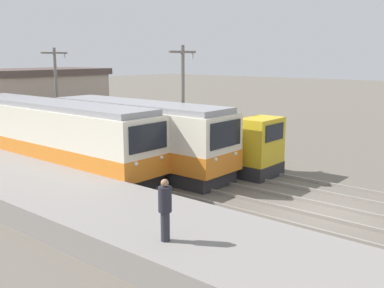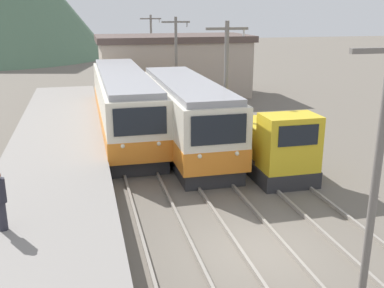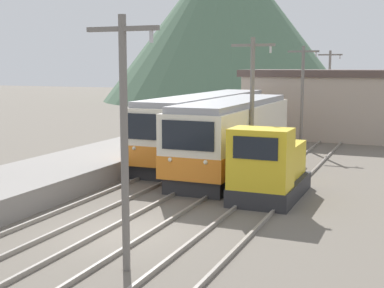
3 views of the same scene
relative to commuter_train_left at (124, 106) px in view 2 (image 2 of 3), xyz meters
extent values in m
plane|color=#665E54|center=(2.60, -14.32, -1.70)|extent=(200.00, 200.00, 0.00)
cube|color=gray|center=(-3.65, -14.32, -1.25)|extent=(4.50, 54.00, 0.91)
cube|color=gray|center=(-0.72, -14.32, -1.63)|extent=(0.10, 60.00, 0.14)
cube|color=gray|center=(0.72, -14.32, -1.63)|extent=(0.10, 60.00, 0.14)
cube|color=gray|center=(2.08, -14.32, -1.63)|extent=(0.10, 60.00, 0.14)
cube|color=gray|center=(3.52, -14.32, -1.63)|extent=(0.10, 60.00, 0.14)
cube|color=gray|center=(5.08, -14.32, -1.63)|extent=(0.10, 60.00, 0.14)
cube|color=gray|center=(6.52, -14.32, -1.63)|extent=(0.10, 60.00, 0.14)
cube|color=#28282B|center=(0.00, 0.01, -1.35)|extent=(2.58, 14.22, 0.70)
cube|color=silver|center=(0.00, 0.01, 0.34)|extent=(2.80, 14.82, 2.68)
cube|color=orange|center=(0.00, 0.01, -0.52)|extent=(2.84, 14.86, 0.97)
cube|color=black|center=(0.00, -7.43, 0.88)|extent=(2.24, 0.06, 1.18)
sphere|color=silver|center=(-0.77, -7.44, -0.14)|extent=(0.18, 0.18, 0.18)
sphere|color=silver|center=(0.77, -7.44, -0.14)|extent=(0.18, 0.18, 0.18)
cube|color=#939399|center=(0.00, 0.01, 1.82)|extent=(2.46, 14.22, 0.28)
cube|color=#28282B|center=(2.80, -3.76, -1.35)|extent=(2.58, 10.99, 0.70)
cube|color=silver|center=(2.80, -3.76, 0.34)|extent=(2.80, 11.45, 2.68)
cube|color=orange|center=(2.80, -3.76, -0.52)|extent=(2.84, 11.49, 0.96)
cube|color=black|center=(2.80, -9.51, 0.87)|extent=(2.24, 0.06, 1.18)
sphere|color=silver|center=(2.03, -9.52, -0.14)|extent=(0.18, 0.18, 0.18)
sphere|color=silver|center=(3.57, -9.52, -0.14)|extent=(0.18, 0.18, 0.18)
cube|color=#939399|center=(2.80, -3.76, 1.82)|extent=(2.46, 10.99, 0.28)
cube|color=#28282B|center=(5.80, -7.87, -1.35)|extent=(2.40, 4.79, 0.70)
cube|color=gold|center=(5.80, -9.50, 0.15)|extent=(2.28, 1.53, 2.30)
cube|color=black|center=(5.80, -10.29, 0.65)|extent=(1.68, 0.04, 0.83)
cube|color=gold|center=(5.80, -7.11, -0.30)|extent=(1.92, 3.16, 1.40)
cylinder|color=black|center=(5.80, -7.11, 0.65)|extent=(0.16, 0.16, 0.50)
cylinder|color=slate|center=(4.30, -17.11, 1.58)|extent=(0.20, 0.20, 6.57)
cylinder|color=slate|center=(4.30, -5.65, 1.58)|extent=(0.20, 0.20, 6.57)
cube|color=slate|center=(4.30, -5.65, 4.52)|extent=(2.00, 0.12, 0.12)
cylinder|color=#B2B2B7|center=(5.10, -5.65, 4.32)|extent=(0.10, 0.10, 0.30)
cylinder|color=slate|center=(4.30, 5.81, 1.58)|extent=(0.20, 0.20, 6.57)
cube|color=slate|center=(4.30, 5.81, 4.52)|extent=(2.00, 0.12, 0.12)
cylinder|color=#B2B2B7|center=(5.10, 5.81, 4.32)|extent=(0.10, 0.10, 0.30)
cylinder|color=slate|center=(4.30, 17.27, 1.58)|extent=(0.20, 0.20, 6.57)
cube|color=slate|center=(4.30, 17.27, 4.52)|extent=(2.00, 0.12, 0.12)
cylinder|color=#B2B2B7|center=(5.10, 17.27, 4.32)|extent=(0.10, 0.10, 0.30)
cylinder|color=#282833|center=(-4.74, -12.86, -0.36)|extent=(0.26, 0.26, 0.86)
cube|color=#AD9E8E|center=(5.28, 11.68, 0.56)|extent=(12.00, 6.00, 4.52)
cube|color=#51423D|center=(5.28, 11.68, 3.07)|extent=(12.60, 6.30, 0.50)
camera|label=1|loc=(-13.36, -21.04, 4.31)|focal=42.00mm
camera|label=2|loc=(-2.21, -25.62, 5.37)|focal=42.00mm
camera|label=3|loc=(11.06, -28.82, 3.62)|focal=50.00mm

